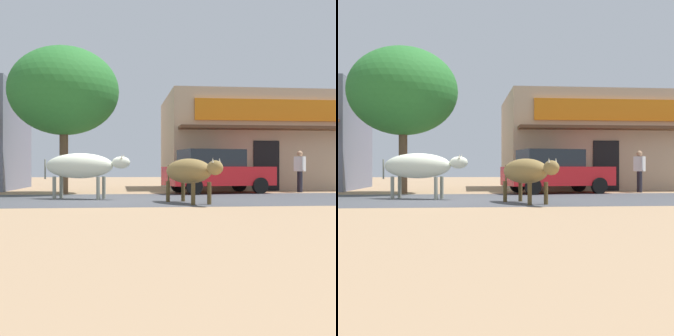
{
  "view_description": "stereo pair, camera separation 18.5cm",
  "coord_description": "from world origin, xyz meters",
  "views": [
    {
      "loc": [
        0.37,
        -13.82,
        0.9
      ],
      "look_at": [
        1.89,
        0.55,
        0.94
      ],
      "focal_mm": 49.2,
      "sensor_mm": 36.0,
      "label": 1
    },
    {
      "loc": [
        0.56,
        -13.84,
        0.9
      ],
      "look_at": [
        1.89,
        0.55,
        0.94
      ],
      "focal_mm": 49.2,
      "sensor_mm": 36.0,
      "label": 2
    }
  ],
  "objects": [
    {
      "name": "pedestrian_by_shop",
      "position": [
        7.44,
        3.63,
        0.96
      ],
      "size": [
        0.47,
        0.61,
        1.63
      ],
      "color": "#262633",
      "rests_on": "ground"
    },
    {
      "name": "storefront_right_club",
      "position": [
        6.84,
        7.85,
        2.17
      ],
      "size": [
        8.47,
        6.84,
        4.34
      ],
      "color": "tan",
      "rests_on": "ground"
    },
    {
      "name": "roadside_tree",
      "position": [
        -1.68,
        3.51,
        3.79
      ],
      "size": [
        4.07,
        4.07,
        5.43
      ],
      "color": "brown",
      "rests_on": "ground"
    },
    {
      "name": "parked_hatchback_car",
      "position": [
        4.01,
        3.29,
        0.84
      ],
      "size": [
        4.25,
        2.51,
        1.64
      ],
      "color": "red",
      "rests_on": "ground"
    },
    {
      "name": "asphalt_road",
      "position": [
        0.0,
        0.0,
        0.0
      ],
      "size": [
        72.0,
        5.87,
        0.0
      ],
      "primitive_type": "cube",
      "color": "#46484D",
      "rests_on": "ground"
    },
    {
      "name": "cow_near_brown",
      "position": [
        -0.77,
        0.25,
        0.99
      ],
      "size": [
        2.69,
        1.33,
        1.39
      ],
      "color": "silver",
      "rests_on": "ground"
    },
    {
      "name": "ground",
      "position": [
        0.0,
        0.0,
        0.0
      ],
      "size": [
        80.0,
        80.0,
        0.0
      ],
      "primitive_type": "plane",
      "color": "tan"
    },
    {
      "name": "cow_far_dark",
      "position": [
        2.21,
        -1.79,
        0.85
      ],
      "size": [
        1.45,
        2.5,
        1.19
      ],
      "color": "olive",
      "rests_on": "ground"
    }
  ]
}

